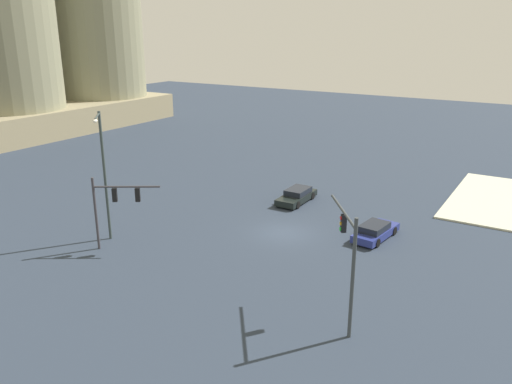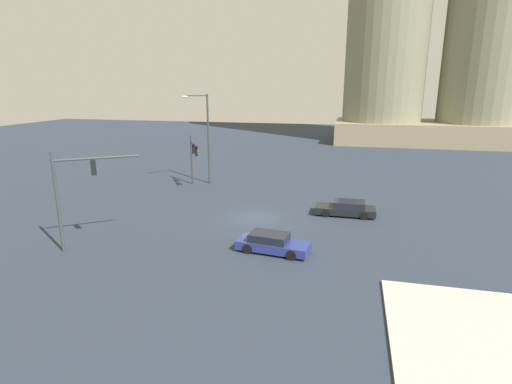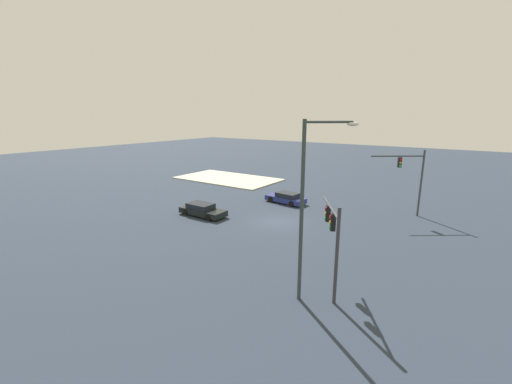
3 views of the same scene
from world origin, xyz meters
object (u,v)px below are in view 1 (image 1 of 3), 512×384
streetlamp_curved_arm (104,169)px  sedan_car_approaching (297,196)px  sedan_car_waiting_far (375,231)px  traffic_signal_near_corner (114,201)px  traffic_signal_opposite_side (348,251)px

streetlamp_curved_arm → sedan_car_approaching: streetlamp_curved_arm is taller
sedan_car_approaching → sedan_car_waiting_far: size_ratio=1.01×
traffic_signal_near_corner → traffic_signal_opposite_side: 17.50m
traffic_signal_near_corner → sedan_car_waiting_far: traffic_signal_near_corner is taller
traffic_signal_near_corner → sedan_car_waiting_far: (11.34, -14.97, -2.99)m
sedan_car_approaching → streetlamp_curved_arm: bearing=-27.7°
sedan_car_approaching → traffic_signal_opposite_side: bearing=34.0°
traffic_signal_near_corner → sedan_car_approaching: 17.19m
traffic_signal_opposite_side → traffic_signal_near_corner: bearing=51.3°
traffic_signal_opposite_side → sedan_car_waiting_far: 12.94m
traffic_signal_near_corner → sedan_car_waiting_far: 19.02m
traffic_signal_near_corner → streetlamp_curved_arm: streetlamp_curved_arm is taller
traffic_signal_opposite_side → streetlamp_curved_arm: (1.59, 19.08, 1.16)m
traffic_signal_opposite_side → sedan_car_approaching: (16.56, 11.30, -3.72)m
streetlamp_curved_arm → sedan_car_approaching: 17.56m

